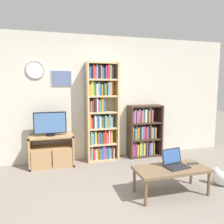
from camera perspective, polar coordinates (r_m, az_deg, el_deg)
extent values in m
plane|color=gray|center=(2.87, 3.98, -26.54)|extent=(18.00, 18.00, 0.00)
cube|color=beige|center=(4.65, -5.64, 3.58)|extent=(6.42, 0.06, 2.60)
torus|color=#B2B2B7|center=(4.54, -19.44, 10.39)|extent=(0.37, 0.04, 0.37)
cylinder|color=white|center=(4.54, -19.44, 10.39)|extent=(0.30, 0.02, 0.30)
cube|color=silver|center=(4.54, -13.02, 8.55)|extent=(0.42, 0.01, 0.33)
cube|color=slate|center=(4.53, -13.01, 8.55)|extent=(0.38, 0.02, 0.30)
cube|color=tan|center=(4.52, -20.62, -9.80)|extent=(0.04, 0.42, 0.61)
cube|color=tan|center=(4.51, -10.27, -9.45)|extent=(0.04, 0.42, 0.61)
cube|color=tan|center=(4.42, -15.57, -6.08)|extent=(0.84, 0.42, 0.04)
cube|color=tan|center=(4.59, -15.32, -13.11)|extent=(0.84, 0.42, 0.04)
cube|color=tan|center=(4.48, -15.47, -8.91)|extent=(0.77, 0.38, 0.04)
cube|color=tan|center=(4.34, -17.96, -11.81)|extent=(0.37, 0.02, 0.33)
cube|color=tan|center=(4.34, -12.79, -11.63)|extent=(0.37, 0.02, 0.33)
cylinder|color=black|center=(4.39, -15.75, -5.68)|extent=(0.18, 0.18, 0.04)
cube|color=black|center=(4.34, -15.86, -2.73)|extent=(0.61, 0.05, 0.42)
cube|color=#4770A8|center=(4.32, -15.86, -2.80)|extent=(0.57, 0.01, 0.38)
cube|color=tan|center=(4.46, -6.42, -0.20)|extent=(0.04, 0.30, 2.04)
cube|color=tan|center=(4.60, 1.23, 0.07)|extent=(0.04, 0.30, 2.04)
cube|color=tan|center=(4.66, -2.93, 0.15)|extent=(0.66, 0.02, 2.04)
cube|color=tan|center=(4.76, -2.46, -12.12)|extent=(0.59, 0.26, 0.04)
cube|color=tan|center=(4.66, -2.49, -8.24)|extent=(0.59, 0.26, 0.04)
cube|color=tan|center=(4.58, -2.51, -4.21)|extent=(0.59, 0.26, 0.04)
cube|color=tan|center=(4.52, -2.53, -0.07)|extent=(0.59, 0.26, 0.04)
cube|color=tan|center=(4.49, -2.56, 4.16)|extent=(0.59, 0.26, 0.04)
cube|color=tan|center=(4.49, -2.58, 8.42)|extent=(0.59, 0.26, 0.04)
cube|color=tan|center=(4.51, -2.61, 12.66)|extent=(0.59, 0.26, 0.04)
cube|color=#B75B70|center=(4.68, -5.86, -10.83)|extent=(0.02, 0.19, 0.22)
cube|color=#759EB7|center=(4.67, -5.43, -10.46)|extent=(0.04, 0.22, 0.28)
cube|color=red|center=(4.68, -4.97, -10.71)|extent=(0.03, 0.23, 0.24)
cube|color=red|center=(4.69, -4.66, -10.72)|extent=(0.02, 0.20, 0.23)
cube|color=white|center=(4.70, -4.41, -10.67)|extent=(0.02, 0.19, 0.23)
cube|color=gold|center=(4.70, -3.95, -10.58)|extent=(0.04, 0.20, 0.24)
cube|color=#9E4293|center=(4.70, -3.49, -10.36)|extent=(0.02, 0.23, 0.28)
cube|color=#388947|center=(4.71, -3.20, -10.67)|extent=(0.03, 0.23, 0.22)
cube|color=#2856A8|center=(4.71, -2.77, -10.43)|extent=(0.04, 0.24, 0.26)
cube|color=#9E4293|center=(4.72, -2.32, -10.24)|extent=(0.03, 0.23, 0.28)
cube|color=#93704C|center=(4.73, -1.96, -10.30)|extent=(0.03, 0.21, 0.26)
cube|color=#5B9389|center=(4.74, -1.61, -10.46)|extent=(0.03, 0.23, 0.24)
cube|color=#2856A8|center=(4.74, -1.21, -10.33)|extent=(0.03, 0.24, 0.25)
cube|color=#759EB7|center=(4.76, -0.78, -10.39)|extent=(0.04, 0.19, 0.23)
cube|color=#5B9389|center=(4.77, -0.37, -10.34)|extent=(0.03, 0.19, 0.23)
cube|color=red|center=(4.77, -0.02, -10.22)|extent=(0.02, 0.22, 0.25)
cube|color=white|center=(4.79, 0.27, -10.43)|extent=(0.02, 0.21, 0.21)
cube|color=gold|center=(4.59, -5.94, -6.84)|extent=(0.02, 0.18, 0.22)
cube|color=#5B9389|center=(4.58, -5.49, -6.62)|extent=(0.04, 0.24, 0.26)
cube|color=#5B9389|center=(4.59, -5.11, -6.79)|extent=(0.02, 0.22, 0.23)
cube|color=#2856A8|center=(4.59, -4.89, -6.50)|extent=(0.02, 0.21, 0.27)
cube|color=gold|center=(4.59, -4.50, -6.46)|extent=(0.04, 0.22, 0.28)
cube|color=#9E4293|center=(4.61, -4.08, -6.80)|extent=(0.03, 0.19, 0.21)
cube|color=#93704C|center=(4.61, -3.64, -6.63)|extent=(0.04, 0.22, 0.24)
cube|color=#2856A8|center=(4.61, -3.18, -6.56)|extent=(0.03, 0.24, 0.25)
cube|color=#388947|center=(4.63, -2.81, -6.75)|extent=(0.03, 0.21, 0.21)
cube|color=red|center=(4.63, -2.36, -6.54)|extent=(0.04, 0.23, 0.24)
cube|color=red|center=(4.64, -1.85, -6.28)|extent=(0.04, 0.22, 0.28)
cube|color=#B75B70|center=(4.66, -1.41, -6.62)|extent=(0.04, 0.21, 0.22)
cube|color=white|center=(4.65, -1.03, -6.27)|extent=(0.02, 0.23, 0.27)
cube|color=red|center=(4.66, -0.74, -6.38)|extent=(0.02, 0.23, 0.25)
cube|color=gold|center=(4.68, -0.39, -6.24)|extent=(0.04, 0.19, 0.27)
cube|color=orange|center=(4.50, -5.89, -2.40)|extent=(0.03, 0.24, 0.28)
cube|color=red|center=(4.52, -5.46, -2.81)|extent=(0.03, 0.23, 0.21)
cube|color=#232328|center=(4.52, -5.04, -2.55)|extent=(0.03, 0.21, 0.25)
cube|color=white|center=(4.53, -4.60, -2.42)|extent=(0.03, 0.22, 0.26)
cube|color=white|center=(4.54, -4.17, -2.50)|extent=(0.03, 0.20, 0.25)
cube|color=#2856A8|center=(4.53, -3.75, -2.38)|extent=(0.03, 0.24, 0.27)
cube|color=white|center=(4.55, -3.35, -2.53)|extent=(0.02, 0.22, 0.24)
cube|color=#388947|center=(4.56, -3.01, -2.40)|extent=(0.03, 0.19, 0.25)
cube|color=#B75B70|center=(4.57, -2.63, -2.53)|extent=(0.02, 0.20, 0.23)
cube|color=#5B9389|center=(4.58, -2.38, -2.60)|extent=(0.02, 0.19, 0.22)
cube|color=#5B9389|center=(4.57, -1.92, -2.39)|extent=(0.04, 0.24, 0.25)
cube|color=#93704C|center=(4.59, -1.39, -2.54)|extent=(0.04, 0.23, 0.22)
cube|color=#5B9389|center=(4.59, -0.85, -2.16)|extent=(0.04, 0.23, 0.28)
cube|color=#759EB7|center=(4.61, -0.37, -2.56)|extent=(0.03, 0.22, 0.21)
cube|color=#9E4293|center=(4.47, -6.03, 1.41)|extent=(0.02, 0.19, 0.21)
cube|color=#93704C|center=(4.47, -5.67, 1.50)|extent=(0.03, 0.23, 0.23)
cube|color=#93704C|center=(4.48, -5.36, 1.53)|extent=(0.02, 0.20, 0.23)
cube|color=red|center=(4.48, -5.07, 1.79)|extent=(0.02, 0.22, 0.27)
cube|color=#232328|center=(4.48, -4.61, 1.83)|extent=(0.04, 0.24, 0.27)
cube|color=white|center=(4.49, -4.12, 1.91)|extent=(0.02, 0.24, 0.28)
cube|color=#9E4293|center=(4.50, -3.72, 1.65)|extent=(0.03, 0.23, 0.24)
cube|color=#388947|center=(4.51, -3.30, 1.80)|extent=(0.03, 0.22, 0.26)
cube|color=orange|center=(4.51, -2.78, 1.96)|extent=(0.04, 0.22, 0.28)
cube|color=#2856A8|center=(4.53, -2.23, 1.75)|extent=(0.04, 0.21, 0.25)
cube|color=orange|center=(4.45, -6.01, 5.74)|extent=(0.03, 0.20, 0.22)
cube|color=gold|center=(4.45, -5.62, 6.13)|extent=(0.02, 0.20, 0.28)
cube|color=gold|center=(4.46, -5.20, 6.15)|extent=(0.03, 0.21, 0.28)
cube|color=#388947|center=(4.47, -4.83, 6.14)|extent=(0.03, 0.19, 0.28)
cube|color=#759EB7|center=(4.47, -4.49, 5.97)|extent=(0.02, 0.19, 0.25)
cube|color=white|center=(4.47, -4.10, 5.85)|extent=(0.04, 0.23, 0.23)
cube|color=#5B9389|center=(4.47, -3.67, 6.00)|extent=(0.02, 0.24, 0.26)
cube|color=#2856A8|center=(4.48, -3.31, 5.87)|extent=(0.03, 0.24, 0.23)
cube|color=orange|center=(4.49, -2.87, 5.80)|extent=(0.03, 0.24, 0.22)
cube|color=#232328|center=(4.50, -2.53, 5.74)|extent=(0.03, 0.21, 0.21)
cube|color=#388947|center=(4.51, -2.04, 5.93)|extent=(0.04, 0.23, 0.24)
cube|color=red|center=(4.52, -1.56, 5.97)|extent=(0.03, 0.20, 0.25)
cube|color=#759EB7|center=(4.52, -1.15, 6.09)|extent=(0.03, 0.23, 0.26)
cube|color=#759EB7|center=(4.53, -0.86, 6.02)|extent=(0.02, 0.24, 0.25)
cube|color=orange|center=(4.54, -0.50, 6.21)|extent=(0.03, 0.22, 0.28)
cube|color=#2856A8|center=(4.45, -6.04, 10.13)|extent=(0.04, 0.23, 0.23)
cube|color=#232328|center=(4.46, -5.53, 10.23)|extent=(0.04, 0.21, 0.25)
cube|color=red|center=(4.46, -4.95, 10.36)|extent=(0.04, 0.22, 0.27)
cube|color=#9E4293|center=(4.47, -4.48, 10.14)|extent=(0.02, 0.22, 0.23)
cube|color=#759EB7|center=(4.48, -4.12, 10.43)|extent=(0.03, 0.21, 0.28)
cube|color=#232328|center=(4.49, -3.61, 10.33)|extent=(0.04, 0.21, 0.27)
cube|color=#93704C|center=(4.49, -3.11, 10.29)|extent=(0.03, 0.24, 0.26)
cube|color=#2856A8|center=(4.50, -2.69, 10.12)|extent=(0.04, 0.22, 0.23)
cube|color=#232328|center=(4.52, -2.18, 10.00)|extent=(0.03, 0.20, 0.21)
cube|color=#9E4293|center=(4.52, -1.68, 10.29)|extent=(0.04, 0.21, 0.26)
cube|color=red|center=(4.53, -1.12, 10.39)|extent=(0.04, 0.24, 0.28)
cube|color=#5B9389|center=(4.54, -0.65, 10.34)|extent=(0.03, 0.23, 0.27)
cube|color=#232328|center=(4.55, -0.23, 10.03)|extent=(0.04, 0.21, 0.22)
cube|color=#3D281E|center=(4.77, 4.66, -5.18)|extent=(0.04, 0.31, 1.14)
cube|color=#3D281E|center=(5.06, 12.26, -4.61)|extent=(0.04, 0.31, 1.14)
cube|color=#3D281E|center=(5.03, 7.87, -4.57)|extent=(0.75, 0.02, 1.14)
cube|color=#3D281E|center=(5.04, 8.45, -11.04)|extent=(0.68, 0.28, 0.04)
cube|color=#3D281E|center=(4.94, 8.53, -6.99)|extent=(0.68, 0.28, 0.04)
cube|color=#3D281E|center=(4.87, 8.61, -2.78)|extent=(0.68, 0.28, 0.04)
cube|color=#3D281E|center=(4.82, 8.69, 1.54)|extent=(0.68, 0.28, 0.04)
cube|color=red|center=(4.88, 4.98, -9.60)|extent=(0.02, 0.25, 0.29)
cube|color=#5B9389|center=(4.90, 5.20, -9.53)|extent=(0.02, 0.21, 0.29)
cube|color=#9E4293|center=(4.91, 5.54, -9.41)|extent=(0.03, 0.21, 0.31)
cube|color=#9E4293|center=(4.93, 5.93, -9.52)|extent=(0.03, 0.21, 0.28)
cube|color=gold|center=(4.94, 6.35, -9.66)|extent=(0.03, 0.24, 0.25)
cube|color=#2856A8|center=(4.96, 6.65, -9.69)|extent=(0.02, 0.21, 0.24)
cube|color=gold|center=(4.96, 7.06, -9.27)|extent=(0.04, 0.22, 0.31)
cube|color=#5B9389|center=(4.97, 7.51, -9.15)|extent=(0.03, 0.21, 0.32)
cube|color=gold|center=(4.99, 7.94, -9.28)|extent=(0.04, 0.23, 0.29)
cube|color=#B75B70|center=(5.00, 8.30, -9.15)|extent=(0.02, 0.22, 0.30)
cube|color=#2856A8|center=(5.01, 8.61, -9.17)|extent=(0.02, 0.25, 0.30)
cube|color=red|center=(5.03, 8.89, -9.05)|extent=(0.03, 0.20, 0.31)
cube|color=#2856A8|center=(5.04, 9.34, -9.20)|extent=(0.03, 0.24, 0.28)
cube|color=#93704C|center=(5.06, 9.75, -9.17)|extent=(0.04, 0.24, 0.28)
cube|color=#759EB7|center=(5.08, 10.12, -8.87)|extent=(0.03, 0.20, 0.32)
cube|color=#93704C|center=(5.09, 10.47, -9.04)|extent=(0.02, 0.22, 0.28)
cube|color=orange|center=(4.80, 5.00, -5.59)|extent=(0.02, 0.24, 0.25)
cube|color=#5B9389|center=(4.81, 5.32, -5.30)|extent=(0.03, 0.21, 0.30)
cube|color=#5B9389|center=(4.82, 5.77, -5.64)|extent=(0.04, 0.25, 0.24)
cube|color=#759EB7|center=(4.83, 6.09, -5.15)|extent=(0.02, 0.22, 0.31)
cube|color=orange|center=(4.84, 6.46, -5.41)|extent=(0.04, 0.24, 0.27)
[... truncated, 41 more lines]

